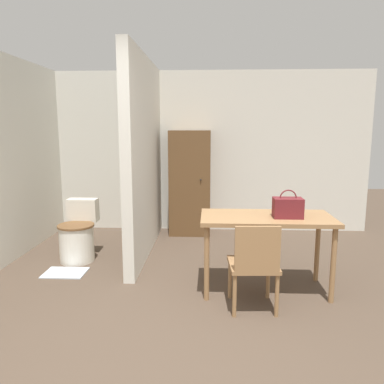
{
  "coord_description": "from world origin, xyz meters",
  "views": [
    {
      "loc": [
        0.22,
        -2.23,
        1.62
      ],
      "look_at": [
        0.03,
        1.61,
        0.97
      ],
      "focal_mm": 35.0,
      "sensor_mm": 36.0,
      "label": 1
    }
  ],
  "objects_px": {
    "wooden_chair": "(254,263)",
    "toilet": "(78,236)",
    "handbag": "(288,207)",
    "wooden_cabinet": "(190,183)",
    "dining_table": "(266,225)"
  },
  "relations": [
    {
      "from": "wooden_chair",
      "to": "toilet",
      "type": "height_order",
      "value": "wooden_chair"
    },
    {
      "from": "handbag",
      "to": "wooden_cabinet",
      "type": "xyz_separation_m",
      "value": [
        -1.06,
        2.11,
        -0.07
      ]
    },
    {
      "from": "wooden_chair",
      "to": "toilet",
      "type": "relative_size",
      "value": 1.12
    },
    {
      "from": "toilet",
      "to": "dining_table",
      "type": "bearing_deg",
      "value": -19.69
    },
    {
      "from": "dining_table",
      "to": "handbag",
      "type": "relative_size",
      "value": 4.68
    },
    {
      "from": "wooden_chair",
      "to": "wooden_cabinet",
      "type": "height_order",
      "value": "wooden_cabinet"
    },
    {
      "from": "wooden_chair",
      "to": "wooden_cabinet",
      "type": "bearing_deg",
      "value": 102.53
    },
    {
      "from": "dining_table",
      "to": "wooden_cabinet",
      "type": "bearing_deg",
      "value": 112.94
    },
    {
      "from": "toilet",
      "to": "handbag",
      "type": "bearing_deg",
      "value": -19.44
    },
    {
      "from": "dining_table",
      "to": "wooden_cabinet",
      "type": "xyz_separation_m",
      "value": [
        -0.87,
        2.05,
        0.12
      ]
    },
    {
      "from": "wooden_chair",
      "to": "toilet",
      "type": "distance_m",
      "value": 2.38
    },
    {
      "from": "dining_table",
      "to": "wooden_chair",
      "type": "relative_size",
      "value": 1.59
    },
    {
      "from": "wooden_chair",
      "to": "wooden_cabinet",
      "type": "distance_m",
      "value": 2.62
    },
    {
      "from": "handbag",
      "to": "wooden_cabinet",
      "type": "bearing_deg",
      "value": 116.66
    },
    {
      "from": "dining_table",
      "to": "handbag",
      "type": "bearing_deg",
      "value": -16.48
    }
  ]
}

